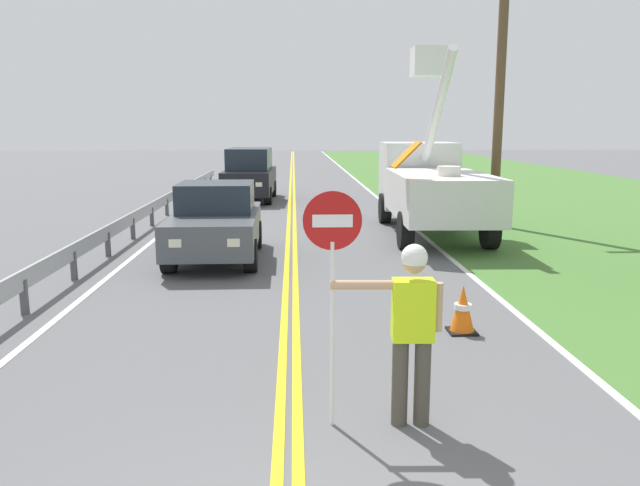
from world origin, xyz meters
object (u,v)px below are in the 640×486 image
Objects in this scene: utility_bucket_truck at (429,182)px; oncoming_sedan_nearest at (216,222)px; flagger_worker at (412,323)px; traffic_cone_lead at (463,310)px; stop_sign_paddle at (332,256)px; utility_pole_near at (500,89)px; oncoming_suv_second at (250,174)px.

utility_bucket_truck reaches higher than oncoming_sedan_nearest.
flagger_worker is 0.44× the size of oncoming_sedan_nearest.
flagger_worker is at bearing -102.89° from utility_bucket_truck.
traffic_cone_lead is at bearing 65.46° from flagger_worker.
utility_bucket_truck is at bearing 73.54° from stop_sign_paddle.
oncoming_sedan_nearest is 5.90× the size of traffic_cone_lead.
traffic_cone_lead is (-1.39, -8.86, -1.07)m from utility_bucket_truck.
stop_sign_paddle is 14.12m from utility_pole_near.
utility_pole_near reaches higher than flagger_worker.
flagger_worker is at bearing -81.67° from oncoming_suv_second.
stop_sign_paddle is 8.42m from oncoming_sedan_nearest.
flagger_worker is 0.78× the size of stop_sign_paddle.
utility_pole_near reaches higher than oncoming_sedan_nearest.
stop_sign_paddle is at bearing -106.46° from utility_bucket_truck.
oncoming_suv_second is (-0.02, 11.57, 0.23)m from oncoming_sedan_nearest.
utility_pole_near is 11.21m from traffic_cone_lead.
utility_bucket_truck is at bearing 77.11° from flagger_worker.
utility_bucket_truck reaches higher than stop_sign_paddle.
oncoming_sedan_nearest is at bearing -147.46° from utility_bucket_truck.
flagger_worker is at bearing -114.54° from traffic_cone_lead.
utility_bucket_truck is 9.78m from oncoming_suv_second.
utility_pole_near is (5.66, 12.73, 2.31)m from stop_sign_paddle.
stop_sign_paddle reaches higher than oncoming_sedan_nearest.
traffic_cone_lead is at bearing 53.56° from stop_sign_paddle.
flagger_worker is 2.61× the size of traffic_cone_lead.
oncoming_sedan_nearest is at bearing -149.21° from utility_pole_near.
utility_bucket_truck is 1.47× the size of oncoming_suv_second.
oncoming_sedan_nearest is at bearing 109.39° from flagger_worker.
stop_sign_paddle reaches higher than traffic_cone_lead.
utility_pole_near is at bearing 66.03° from stop_sign_paddle.
utility_bucket_truck is at bearing -153.88° from utility_pole_near.
utility_pole_near is at bearing -41.82° from oncoming_suv_second.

